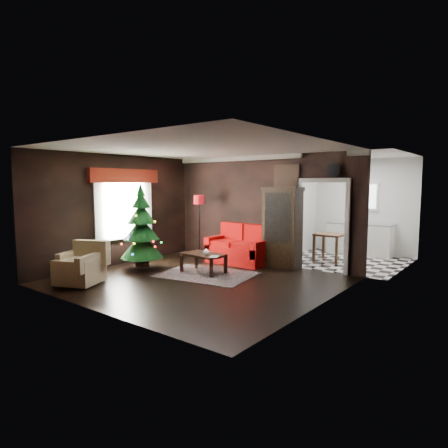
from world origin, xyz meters
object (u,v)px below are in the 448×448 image
Objects in this scene: armchair at (79,263)px; kitchen_table at (330,248)px; loveseat at (239,244)px; coffee_table at (203,263)px; wall_clock at (334,170)px; floor_lamp at (199,229)px; curio_cabinet at (282,229)px; teapot at (206,252)px; christmas_tree at (141,226)px.

armchair is 6.26m from kitchen_table.
loveseat is 1.44m from coffee_table.
wall_clock reaches higher than kitchen_table.
floor_lamp is 1.88× the size of coffee_table.
kitchen_table is (1.80, 1.65, -0.12)m from loveseat.
curio_cabinet reaches higher than coffee_table.
teapot is at bearing 31.85° from armchair.
curio_cabinet reaches higher than teapot.
kitchen_table is (0.65, 1.43, -0.57)m from curio_cabinet.
floor_lamp is 1.86m from coffee_table.
teapot is at bearing -137.63° from wall_clock.
curio_cabinet is 5.94× the size of wall_clock.
teapot is at bearing -82.53° from loveseat.
floor_lamp is at bearing -170.89° from curio_cabinet.
wall_clock is (1.20, 0.18, 1.43)m from curio_cabinet.
curio_cabinet is at bearing 9.11° from floor_lamp.
curio_cabinet is at bearing 34.77° from armchair.
coffee_table is 1.31× the size of kitchen_table.
teapot is (0.21, -0.14, 0.30)m from coffee_table.
wall_clock reaches higher than christmas_tree.
teapot is at bearing -34.40° from coffee_table.
coffee_table is (1.23, -1.25, -0.60)m from floor_lamp.
armchair is at bearing -119.54° from coffee_table.
curio_cabinet is 2.25× the size of armchair.
coffee_table is (1.45, 0.60, -0.82)m from christmas_tree.
armchair is 5.88m from wall_clock.
armchair is at bearing -109.50° from loveseat.
loveseat reaches higher than armchair.
floor_lamp is at bearing -172.50° from loveseat.
floor_lamp is at bearing 65.11° from armchair.
teapot is 0.21× the size of kitchen_table.
coffee_table is at bearing -90.08° from loveseat.
christmas_tree is 1.85m from armchair.
curio_cabinet is at bearing 10.83° from loveseat.
armchair is (0.12, -1.75, -0.59)m from christmas_tree.
curio_cabinet is 1.88m from wall_clock.
christmas_tree reaches higher than loveseat.
wall_clock is (3.58, 0.56, 1.55)m from floor_lamp.
wall_clock is (2.15, 1.96, 1.85)m from teapot.
floor_lamp is 3.62m from armchair.
wall_clock is at bearing 42.37° from teapot.
teapot is at bearing 15.36° from christmas_tree.
christmas_tree is (-0.22, -1.85, 0.22)m from floor_lamp.
coffee_table is at bearing -142.33° from wall_clock.
armchair reaches higher than teapot.
christmas_tree is at bearing -147.62° from wall_clock.
coffee_table is at bearing 37.16° from armchair.
christmas_tree reaches higher than teapot.
wall_clock is at bearing -66.25° from kitchen_table.
wall_clock is at bearing 8.92° from floor_lamp.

